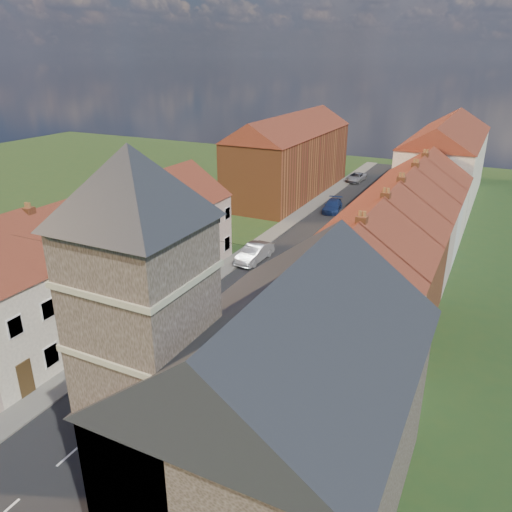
{
  "coord_description": "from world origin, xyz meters",
  "views": [
    {
      "loc": [
        15.82,
        -10.49,
        17.3
      ],
      "look_at": [
        0.59,
        20.08,
        3.5
      ],
      "focal_mm": 35.0,
      "sensor_mm": 36.0,
      "label": 1
    }
  ],
  "objects_px": {
    "car_mid_b": "(250,335)",
    "pedestrian_right": "(205,399)",
    "pedestrian_left": "(152,316)",
    "church": "(266,388)",
    "car_near": "(127,345)",
    "car_far": "(333,206)",
    "car_mid": "(254,253)",
    "lamppost": "(205,246)",
    "car_distant": "(356,177)",
    "pedestrian_right_b": "(285,310)"
  },
  "relations": [
    {
      "from": "lamppost",
      "to": "pedestrian_right_b",
      "type": "bearing_deg",
      "value": -16.4
    },
    {
      "from": "lamppost",
      "to": "car_mid_b",
      "type": "height_order",
      "value": "lamppost"
    },
    {
      "from": "pedestrian_left",
      "to": "pedestrian_right",
      "type": "distance_m",
      "value": 9.79
    },
    {
      "from": "car_mid",
      "to": "pedestrian_right_b",
      "type": "distance_m",
      "value": 11.35
    },
    {
      "from": "car_mid_b",
      "to": "car_far",
      "type": "bearing_deg",
      "value": -88.16
    },
    {
      "from": "car_distant",
      "to": "pedestrian_right",
      "type": "bearing_deg",
      "value": -79.05
    },
    {
      "from": "lamppost",
      "to": "car_distant",
      "type": "relative_size",
      "value": 1.33
    },
    {
      "from": "lamppost",
      "to": "car_mid_b",
      "type": "xyz_separation_m",
      "value": [
        7.01,
        -6.0,
        -2.78
      ]
    },
    {
      "from": "car_far",
      "to": "car_mid",
      "type": "bearing_deg",
      "value": -102.98
    },
    {
      "from": "lamppost",
      "to": "car_far",
      "type": "bearing_deg",
      "value": 84.65
    },
    {
      "from": "church",
      "to": "car_mid",
      "type": "bearing_deg",
      "value": 117.6
    },
    {
      "from": "lamppost",
      "to": "car_mid",
      "type": "xyz_separation_m",
      "value": [
        0.94,
        6.72,
        -2.76
      ]
    },
    {
      "from": "car_mid",
      "to": "car_far",
      "type": "height_order",
      "value": "car_mid"
    },
    {
      "from": "car_near",
      "to": "pedestrian_right_b",
      "type": "height_order",
      "value": "pedestrian_right_b"
    },
    {
      "from": "church",
      "to": "car_mid_b",
      "type": "height_order",
      "value": "church"
    },
    {
      "from": "car_near",
      "to": "car_distant",
      "type": "bearing_deg",
      "value": 76.15
    },
    {
      "from": "car_distant",
      "to": "pedestrian_right",
      "type": "xyz_separation_m",
      "value": [
        7.35,
        -53.58,
        0.28
      ]
    },
    {
      "from": "car_mid",
      "to": "pedestrian_right_b",
      "type": "relative_size",
      "value": 2.79
    },
    {
      "from": "car_near",
      "to": "pedestrian_right_b",
      "type": "bearing_deg",
      "value": 34.08
    },
    {
      "from": "car_mid",
      "to": "pedestrian_left",
      "type": "bearing_deg",
      "value": -90.59
    },
    {
      "from": "car_distant",
      "to": "pedestrian_right",
      "type": "height_order",
      "value": "pedestrian_right"
    },
    {
      "from": "church",
      "to": "lamppost",
      "type": "xyz_separation_m",
      "value": [
        -13.17,
        16.68,
        -2.34
      ]
    },
    {
      "from": "lamppost",
      "to": "car_mid",
      "type": "relative_size",
      "value": 1.27
    },
    {
      "from": "car_far",
      "to": "church",
      "type": "bearing_deg",
      "value": -83.92
    },
    {
      "from": "church",
      "to": "pedestrian_right_b",
      "type": "bearing_deg",
      "value": 110.37
    },
    {
      "from": "church",
      "to": "lamppost",
      "type": "bearing_deg",
      "value": 128.3
    },
    {
      "from": "pedestrian_left",
      "to": "car_mid_b",
      "type": "height_order",
      "value": "pedestrian_left"
    },
    {
      "from": "lamppost",
      "to": "car_distant",
      "type": "distance_m",
      "value": 40.77
    },
    {
      "from": "car_near",
      "to": "car_far",
      "type": "height_order",
      "value": "car_far"
    },
    {
      "from": "pedestrian_left",
      "to": "church",
      "type": "bearing_deg",
      "value": -54.1
    },
    {
      "from": "car_far",
      "to": "car_near",
      "type": "bearing_deg",
      "value": -101.41
    },
    {
      "from": "car_mid",
      "to": "pedestrian_right",
      "type": "distance_m",
      "value": 20.85
    },
    {
      "from": "lamppost",
      "to": "car_far",
      "type": "xyz_separation_m",
      "value": [
        2.31,
        24.7,
        -2.87
      ]
    },
    {
      "from": "pedestrian_right_b",
      "to": "car_mid_b",
      "type": "bearing_deg",
      "value": 63.31
    },
    {
      "from": "car_far",
      "to": "car_mid_b",
      "type": "relative_size",
      "value": 1.0
    },
    {
      "from": "church",
      "to": "car_far",
      "type": "xyz_separation_m",
      "value": [
        -10.86,
        41.38,
        -5.21
      ]
    },
    {
      "from": "car_mid",
      "to": "pedestrian_right",
      "type": "bearing_deg",
      "value": -67.47
    },
    {
      "from": "pedestrian_right_b",
      "to": "pedestrian_right",
      "type": "bearing_deg",
      "value": 76.57
    },
    {
      "from": "car_distant",
      "to": "pedestrian_left",
      "type": "bearing_deg",
      "value": -87.46
    },
    {
      "from": "car_near",
      "to": "car_mid_b",
      "type": "distance_m",
      "value": 7.72
    },
    {
      "from": "church",
      "to": "car_distant",
      "type": "xyz_separation_m",
      "value": [
        -12.56,
        57.34,
        -5.25
      ]
    },
    {
      "from": "car_far",
      "to": "car_distant",
      "type": "distance_m",
      "value": 16.05
    },
    {
      "from": "church",
      "to": "pedestrian_right",
      "type": "relative_size",
      "value": 9.69
    },
    {
      "from": "church",
      "to": "car_near",
      "type": "height_order",
      "value": "church"
    },
    {
      "from": "pedestrian_left",
      "to": "car_distant",
      "type": "bearing_deg",
      "value": 71.61
    },
    {
      "from": "church",
      "to": "pedestrian_right",
      "type": "xyz_separation_m",
      "value": [
        -5.21,
        3.76,
        -4.97
      ]
    },
    {
      "from": "church",
      "to": "car_mid",
      "type": "distance_m",
      "value": 26.88
    },
    {
      "from": "lamppost",
      "to": "car_distant",
      "type": "bearing_deg",
      "value": 89.14
    },
    {
      "from": "lamppost",
      "to": "car_distant",
      "type": "height_order",
      "value": "lamppost"
    },
    {
      "from": "car_mid_b",
      "to": "pedestrian_right",
      "type": "bearing_deg",
      "value": 90.98
    }
  ]
}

